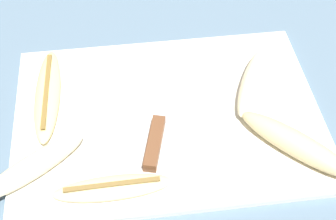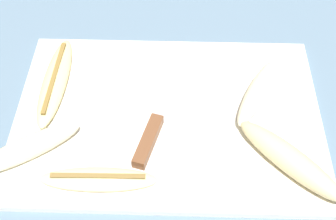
# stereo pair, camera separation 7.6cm
# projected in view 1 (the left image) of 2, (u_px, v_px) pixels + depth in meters

# --- Properties ---
(ground_plane) EXTENTS (4.00, 4.00, 0.00)m
(ground_plane) POSITION_uv_depth(u_px,v_px,m) (168.00, 119.00, 0.77)
(ground_plane) COLOR slate
(cutting_board) EXTENTS (0.50, 0.35, 0.01)m
(cutting_board) POSITION_uv_depth(u_px,v_px,m) (168.00, 116.00, 0.77)
(cutting_board) COLOR white
(cutting_board) RESTS_ON ground_plane
(knife) EXTENTS (0.09, 0.25, 0.02)m
(knife) POSITION_uv_depth(u_px,v_px,m) (158.00, 128.00, 0.74)
(knife) COLOR brown
(knife) RESTS_ON cutting_board
(banana_pale_long) EXTENTS (0.10, 0.16, 0.03)m
(banana_pale_long) POSITION_uv_depth(u_px,v_px,m) (251.00, 83.00, 0.79)
(banana_pale_long) COLOR beige
(banana_pale_long) RESTS_ON cutting_board
(banana_golden_short) EXTENTS (0.05, 0.21, 0.02)m
(banana_golden_short) POSITION_uv_depth(u_px,v_px,m) (48.00, 94.00, 0.78)
(banana_golden_short) COLOR #EDD689
(banana_golden_short) RESTS_ON cutting_board
(banana_bright_far) EXTENTS (0.16, 0.12, 0.04)m
(banana_bright_far) POSITION_uv_depth(u_px,v_px,m) (34.00, 166.00, 0.68)
(banana_bright_far) COLOR beige
(banana_bright_far) RESTS_ON cutting_board
(banana_mellow_near) EXTENTS (0.16, 0.16, 0.04)m
(banana_mellow_near) POSITION_uv_depth(u_px,v_px,m) (296.00, 144.00, 0.70)
(banana_mellow_near) COLOR beige
(banana_mellow_near) RESTS_ON cutting_board
(banana_ripe_center) EXTENTS (0.17, 0.04, 0.02)m
(banana_ripe_center) POSITION_uv_depth(u_px,v_px,m) (113.00, 188.00, 0.67)
(banana_ripe_center) COLOR beige
(banana_ripe_center) RESTS_ON cutting_board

